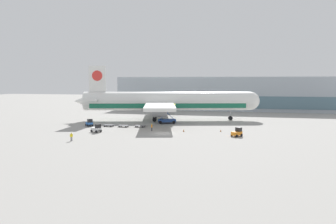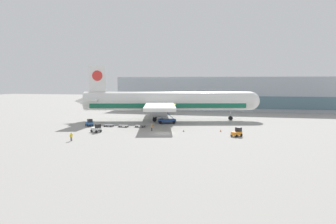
{
  "view_description": "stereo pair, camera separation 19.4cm",
  "coord_description": "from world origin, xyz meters",
  "px_view_note": "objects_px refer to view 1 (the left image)",
  "views": [
    {
      "loc": [
        18.39,
        -73.96,
        12.32
      ],
      "look_at": [
        -1.41,
        11.5,
        4.0
      ],
      "focal_mm": 35.0,
      "sensor_mm": 36.0,
      "label": 1
    },
    {
      "loc": [
        18.57,
        -73.91,
        12.32
      ],
      "look_at": [
        -1.41,
        11.5,
        4.0
      ],
      "focal_mm": 35.0,
      "sensor_mm": 36.0,
      "label": 2
    }
  ],
  "objects_px": {
    "baggage_tug_foreground": "(97,129)",
    "ground_crew_near": "(152,127)",
    "traffic_cone_near": "(221,130)",
    "scissor_lift_loader": "(167,116)",
    "baggage_tug_far": "(89,123)",
    "baggage_dolly_third": "(140,126)",
    "airplane_main": "(165,102)",
    "baggage_tug_mid": "(237,133)",
    "baggage_dolly_second": "(124,126)",
    "ground_crew_far": "(71,136)",
    "baggage_dolly_lead": "(109,125)",
    "traffic_cone_far": "(184,130)"
  },
  "relations": [
    {
      "from": "baggage_tug_foreground",
      "to": "ground_crew_near",
      "type": "relative_size",
      "value": 1.52
    },
    {
      "from": "baggage_tug_mid",
      "to": "ground_crew_far",
      "type": "xyz_separation_m",
      "value": [
        -33.18,
        -13.44,
        0.12
      ]
    },
    {
      "from": "scissor_lift_loader",
      "to": "baggage_dolly_third",
      "type": "height_order",
      "value": "scissor_lift_loader"
    },
    {
      "from": "airplane_main",
      "to": "baggage_dolly_second",
      "type": "relative_size",
      "value": 15.2
    },
    {
      "from": "baggage_tug_mid",
      "to": "traffic_cone_far",
      "type": "bearing_deg",
      "value": 110.95
    },
    {
      "from": "ground_crew_far",
      "to": "ground_crew_near",
      "type": "bearing_deg",
      "value": 15.53
    },
    {
      "from": "baggage_dolly_third",
      "to": "airplane_main",
      "type": "bearing_deg",
      "value": 83.75
    },
    {
      "from": "baggage_tug_mid",
      "to": "ground_crew_near",
      "type": "bearing_deg",
      "value": 119.17
    },
    {
      "from": "baggage_tug_foreground",
      "to": "ground_crew_near",
      "type": "xyz_separation_m",
      "value": [
        12.43,
        4.94,
        0.21
      ]
    },
    {
      "from": "baggage_tug_far",
      "to": "baggage_dolly_second",
      "type": "distance_m",
      "value": 9.7
    },
    {
      "from": "baggage_tug_mid",
      "to": "baggage_dolly_third",
      "type": "height_order",
      "value": "baggage_tug_mid"
    },
    {
      "from": "baggage_dolly_second",
      "to": "baggage_dolly_third",
      "type": "xyz_separation_m",
      "value": [
        4.46,
        0.67,
        0.0
      ]
    },
    {
      "from": "baggage_tug_far",
      "to": "ground_crew_near",
      "type": "bearing_deg",
      "value": 32.71
    },
    {
      "from": "scissor_lift_loader",
      "to": "ground_crew_near",
      "type": "distance_m",
      "value": 15.38
    },
    {
      "from": "scissor_lift_loader",
      "to": "traffic_cone_far",
      "type": "bearing_deg",
      "value": -77.01
    },
    {
      "from": "baggage_tug_far",
      "to": "ground_crew_near",
      "type": "distance_m",
      "value": 19.48
    },
    {
      "from": "baggage_tug_mid",
      "to": "traffic_cone_near",
      "type": "height_order",
      "value": "baggage_tug_mid"
    },
    {
      "from": "baggage_tug_mid",
      "to": "ground_crew_near",
      "type": "height_order",
      "value": "baggage_tug_mid"
    },
    {
      "from": "baggage_dolly_third",
      "to": "traffic_cone_near",
      "type": "bearing_deg",
      "value": -3.35
    },
    {
      "from": "baggage_tug_foreground",
      "to": "traffic_cone_near",
      "type": "relative_size",
      "value": 4.93
    },
    {
      "from": "ground_crew_far",
      "to": "traffic_cone_far",
      "type": "relative_size",
      "value": 2.63
    },
    {
      "from": "airplane_main",
      "to": "traffic_cone_near",
      "type": "distance_m",
      "value": 27.34
    },
    {
      "from": "scissor_lift_loader",
      "to": "ground_crew_near",
      "type": "relative_size",
      "value": 3.17
    },
    {
      "from": "baggage_dolly_lead",
      "to": "ground_crew_near",
      "type": "distance_m",
      "value": 14.44
    },
    {
      "from": "traffic_cone_near",
      "to": "ground_crew_near",
      "type": "bearing_deg",
      "value": -170.44
    },
    {
      "from": "ground_crew_far",
      "to": "traffic_cone_far",
      "type": "bearing_deg",
      "value": 2.65
    },
    {
      "from": "baggage_tug_mid",
      "to": "traffic_cone_near",
      "type": "distance_m",
      "value": 7.47
    },
    {
      "from": "baggage_tug_mid",
      "to": "scissor_lift_loader",
      "type": "bearing_deg",
      "value": 86.1
    },
    {
      "from": "baggage_tug_far",
      "to": "ground_crew_far",
      "type": "distance_m",
      "value": 22.24
    },
    {
      "from": "traffic_cone_near",
      "to": "scissor_lift_loader",
      "type": "bearing_deg",
      "value": 142.72
    },
    {
      "from": "airplane_main",
      "to": "baggage_tug_mid",
      "type": "bearing_deg",
      "value": -63.04
    },
    {
      "from": "traffic_cone_far",
      "to": "ground_crew_near",
      "type": "bearing_deg",
      "value": -175.32
    },
    {
      "from": "traffic_cone_near",
      "to": "baggage_tug_mid",
      "type": "bearing_deg",
      "value": -56.96
    },
    {
      "from": "baggage_tug_foreground",
      "to": "airplane_main",
      "type": "bearing_deg",
      "value": 88.63
    },
    {
      "from": "baggage_dolly_second",
      "to": "ground_crew_near",
      "type": "bearing_deg",
      "value": -23.91
    },
    {
      "from": "baggage_tug_foreground",
      "to": "baggage_tug_far",
      "type": "relative_size",
      "value": 1.01
    },
    {
      "from": "baggage_dolly_lead",
      "to": "baggage_dolly_second",
      "type": "bearing_deg",
      "value": 4.06
    },
    {
      "from": "baggage_tug_mid",
      "to": "ground_crew_near",
      "type": "relative_size",
      "value": 1.53
    },
    {
      "from": "baggage_tug_mid",
      "to": "baggage_dolly_lead",
      "type": "distance_m",
      "value": 35.32
    },
    {
      "from": "baggage_dolly_second",
      "to": "ground_crew_far",
      "type": "height_order",
      "value": "ground_crew_far"
    },
    {
      "from": "baggage_dolly_second",
      "to": "ground_crew_far",
      "type": "xyz_separation_m",
      "value": [
        -3.12,
        -21.8,
        0.61
      ]
    },
    {
      "from": "ground_crew_far",
      "to": "baggage_tug_foreground",
      "type": "bearing_deg",
      "value": 51.95
    },
    {
      "from": "baggage_dolly_third",
      "to": "traffic_cone_near",
      "type": "height_order",
      "value": "traffic_cone_near"
    },
    {
      "from": "baggage_dolly_lead",
      "to": "baggage_tug_foreground",
      "type": "bearing_deg",
      "value": -79.5
    },
    {
      "from": "baggage_tug_far",
      "to": "ground_crew_far",
      "type": "relative_size",
      "value": 1.61
    },
    {
      "from": "baggage_dolly_third",
      "to": "baggage_dolly_lead",
      "type": "bearing_deg",
      "value": -171.58
    },
    {
      "from": "baggage_dolly_lead",
      "to": "baggage_tug_mid",
      "type": "bearing_deg",
      "value": -9.67
    },
    {
      "from": "baggage_tug_foreground",
      "to": "traffic_cone_near",
      "type": "distance_m",
      "value": 30.15
    },
    {
      "from": "ground_crew_near",
      "to": "traffic_cone_near",
      "type": "relative_size",
      "value": 3.26
    },
    {
      "from": "baggage_dolly_lead",
      "to": "traffic_cone_near",
      "type": "xyz_separation_m",
      "value": [
        30.25,
        -2.12,
        -0.12
      ]
    }
  ]
}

